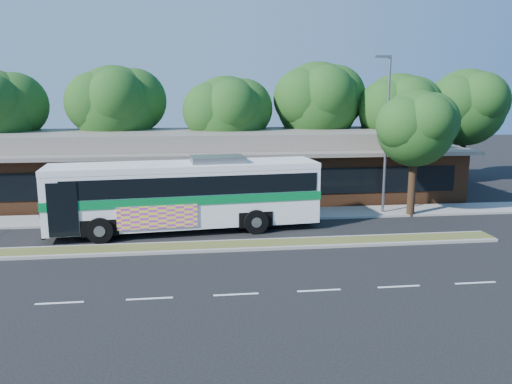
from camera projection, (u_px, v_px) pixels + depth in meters
ground at (227, 251)px, 22.46m from camera, size 120.00×120.00×0.00m
median_strip at (226, 246)px, 23.03m from camera, size 26.00×1.10×0.15m
sidewalk at (220, 216)px, 28.68m from camera, size 44.00×2.60×0.12m
plaza_building at (214, 165)px, 34.70m from camera, size 33.20×11.20×4.45m
lamp_post at (386, 131)px, 28.50m from camera, size 0.93×0.18×9.07m
tree_bg_a at (0, 110)px, 34.32m from camera, size 6.47×5.80×8.63m
tree_bg_b at (121, 105)px, 36.21m from camera, size 6.69×6.00×9.00m
tree_bg_c at (232, 113)px, 36.29m from camera, size 6.24×5.60×8.26m
tree_bg_d at (323, 101)px, 37.96m from camera, size 6.91×6.20×9.37m
tree_bg_e at (403, 110)px, 37.82m from camera, size 6.47×5.80×8.50m
tree_bg_f at (470, 106)px, 39.46m from camera, size 6.69×6.00×8.92m
transit_bus at (187, 190)px, 25.54m from camera, size 13.83×4.22×3.83m
sidewalk_tree at (420, 127)px, 28.08m from camera, size 4.79×4.29×7.21m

